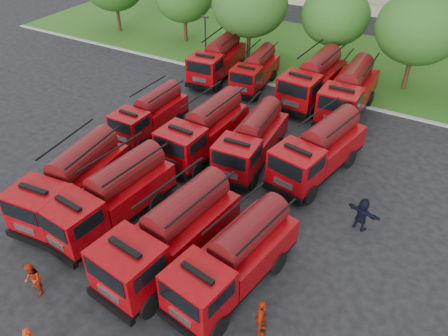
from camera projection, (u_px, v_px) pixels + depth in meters
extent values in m
plane|color=black|center=(199.00, 231.00, 23.09)|extent=(140.00, 140.00, 0.00)
cube|color=#274F15|center=(345.00, 61.00, 41.30)|extent=(70.00, 16.00, 0.12)
cube|color=gray|center=(315.00, 95.00, 35.61)|extent=(70.00, 0.30, 0.14)
cylinder|color=#382314|center=(119.00, 20.00, 47.26)|extent=(0.36, 0.36, 2.62)
cylinder|color=#382314|center=(186.00, 31.00, 44.86)|extent=(0.36, 0.36, 2.38)
cylinder|color=#382314|center=(248.00, 47.00, 40.52)|extent=(0.36, 0.36, 2.80)
ellipsoid|color=#1F4714|center=(250.00, 3.00, 38.17)|extent=(6.72, 6.72, 5.71)
cylinder|color=#382314|center=(330.00, 54.00, 39.61)|extent=(0.36, 0.36, 2.45)
ellipsoid|color=#1F4714|center=(335.00, 16.00, 37.55)|extent=(5.88, 5.88, 5.00)
cylinder|color=#382314|center=(406.00, 75.00, 35.70)|extent=(0.36, 0.36, 2.73)
ellipsoid|color=#1F4714|center=(419.00, 28.00, 33.41)|extent=(6.55, 6.55, 5.57)
cylinder|color=black|center=(206.00, 47.00, 37.64)|extent=(0.14, 0.14, 5.00)
cube|color=black|center=(205.00, 17.00, 36.13)|extent=(0.60, 0.25, 0.12)
cube|color=black|center=(76.00, 195.00, 24.42)|extent=(3.10, 7.53, 0.31)
cube|color=black|center=(28.00, 239.00, 21.72)|extent=(2.63, 0.51, 0.37)
cube|color=maroon|center=(39.00, 206.00, 21.87)|extent=(2.78, 2.54, 2.04)
cube|color=black|center=(19.00, 213.00, 20.73)|extent=(2.20, 0.26, 0.89)
cube|color=maroon|center=(87.00, 171.00, 24.78)|extent=(3.02, 5.04, 1.36)
cylinder|color=#4E0B0E|center=(83.00, 155.00, 24.12)|extent=(1.98, 4.53, 1.57)
cylinder|color=black|center=(24.00, 221.00, 22.87)|extent=(0.47, 1.18, 1.15)
cylinder|color=black|center=(61.00, 234.00, 22.08)|extent=(0.47, 1.18, 1.15)
cylinder|color=black|center=(81.00, 172.00, 26.27)|extent=(0.47, 1.18, 1.15)
cylinder|color=black|center=(114.00, 183.00, 25.48)|extent=(0.47, 1.18, 1.15)
cube|color=black|center=(115.00, 210.00, 23.36)|extent=(3.16, 7.53, 0.31)
cube|color=black|center=(58.00, 253.00, 20.96)|extent=(2.63, 0.53, 0.37)
cube|color=maroon|center=(73.00, 221.00, 21.02)|extent=(2.79, 2.55, 2.04)
cube|color=black|center=(50.00, 227.00, 19.97)|extent=(2.19, 0.28, 0.89)
cube|color=maroon|center=(129.00, 187.00, 23.62)|extent=(3.05, 5.05, 1.36)
cylinder|color=#4E0B0E|center=(126.00, 171.00, 22.96)|extent=(2.02, 4.53, 1.57)
cylinder|color=black|center=(59.00, 232.00, 22.20)|extent=(0.48, 1.18, 1.15)
cylinder|color=black|center=(91.00, 252.00, 21.08)|extent=(0.48, 1.18, 1.15)
cylinder|color=black|center=(125.00, 186.00, 25.22)|extent=(0.48, 1.18, 1.15)
cylinder|color=black|center=(156.00, 202.00, 24.10)|extent=(0.48, 1.18, 1.15)
cube|color=black|center=(172.00, 250.00, 21.02)|extent=(3.51, 7.96, 0.33)
cube|color=black|center=(110.00, 305.00, 18.54)|extent=(2.76, 0.63, 0.39)
cube|color=maroon|center=(129.00, 267.00, 18.59)|extent=(2.99, 2.75, 2.15)
cube|color=black|center=(104.00, 277.00, 17.50)|extent=(2.30, 0.35, 0.94)
cube|color=maroon|center=(188.00, 223.00, 21.28)|extent=(3.33, 5.37, 1.43)
cylinder|color=#4E0B0E|center=(187.00, 205.00, 20.59)|extent=(2.24, 4.80, 1.65)
cylinder|color=black|center=(110.00, 277.00, 19.86)|extent=(0.54, 1.25, 1.21)
cylinder|color=black|center=(149.00, 305.00, 18.63)|extent=(0.54, 1.25, 1.21)
cylinder|color=black|center=(180.00, 218.00, 22.98)|extent=(0.54, 1.25, 1.21)
cylinder|color=black|center=(218.00, 239.00, 21.75)|extent=(0.54, 1.25, 1.21)
cube|color=black|center=(234.00, 273.00, 19.97)|extent=(3.46, 7.35, 0.30)
cube|color=black|center=(180.00, 327.00, 17.76)|extent=(2.53, 0.67, 0.35)
cube|color=maroon|center=(198.00, 290.00, 17.78)|extent=(2.81, 2.60, 1.97)
cube|color=black|center=(178.00, 302.00, 16.81)|extent=(2.10, 0.40, 0.86)
cube|color=maroon|center=(249.00, 246.00, 20.19)|extent=(3.21, 4.99, 1.31)
cylinder|color=#4E0B0E|center=(250.00, 230.00, 19.56)|extent=(2.19, 4.43, 1.51)
cylinder|color=black|center=(176.00, 298.00, 18.98)|extent=(0.53, 1.15, 1.11)
cylinder|color=black|center=(217.00, 328.00, 17.80)|extent=(0.53, 1.15, 1.11)
cylinder|color=black|center=(238.00, 240.00, 21.76)|extent=(0.53, 1.15, 1.11)
cylinder|color=black|center=(277.00, 263.00, 20.58)|extent=(0.53, 1.15, 1.11)
cube|color=black|center=(152.00, 125.00, 30.82)|extent=(2.21, 6.25, 0.27)
cube|color=black|center=(122.00, 146.00, 28.68)|extent=(2.22, 0.28, 0.31)
cube|color=maroon|center=(130.00, 126.00, 28.77)|extent=(2.22, 2.01, 1.73)
cube|color=black|center=(119.00, 127.00, 27.85)|extent=(1.86, 0.10, 0.75)
cube|color=maroon|center=(159.00, 110.00, 31.08)|extent=(2.28, 4.13, 1.15)
cylinder|color=#4E0B0E|center=(158.00, 98.00, 30.52)|extent=(1.43, 3.75, 1.33)
cylinder|color=black|center=(119.00, 136.00, 29.71)|extent=(0.34, 0.98, 0.97)
cylinder|color=black|center=(142.00, 145.00, 28.86)|extent=(0.34, 0.98, 0.97)
cylinder|color=black|center=(155.00, 113.00, 32.40)|extent=(0.34, 0.98, 0.97)
cylinder|color=black|center=(177.00, 120.00, 31.55)|extent=(0.34, 0.98, 0.97)
cube|color=black|center=(205.00, 142.00, 28.78)|extent=(2.76, 7.37, 0.31)
cube|color=black|center=(171.00, 171.00, 26.30)|extent=(2.60, 0.40, 0.36)
cube|color=maroon|center=(181.00, 145.00, 26.39)|extent=(2.66, 2.41, 2.02)
cube|color=black|center=(169.00, 148.00, 25.33)|extent=(2.18, 0.17, 0.88)
cube|color=maroon|center=(215.00, 124.00, 29.06)|extent=(2.79, 4.90, 1.35)
cylinder|color=#4E0B0E|center=(214.00, 109.00, 28.41)|extent=(1.78, 4.43, 1.56)
cylinder|color=black|center=(165.00, 158.00, 27.52)|extent=(0.42, 1.16, 1.14)
cylinder|color=black|center=(196.00, 170.00, 26.49)|extent=(0.42, 1.16, 1.14)
cylinder|color=black|center=(206.00, 126.00, 30.62)|extent=(0.42, 1.16, 1.14)
cylinder|color=black|center=(235.00, 136.00, 29.59)|extent=(0.42, 1.16, 1.14)
cube|color=black|center=(252.00, 153.00, 27.87)|extent=(2.68, 7.02, 0.30)
cube|color=black|center=(228.00, 184.00, 25.36)|extent=(2.47, 0.40, 0.34)
cube|color=maroon|center=(237.00, 157.00, 25.50)|extent=(2.54, 2.31, 1.92)
cube|color=black|center=(229.00, 161.00, 24.44)|extent=(2.07, 0.18, 0.84)
cube|color=maroon|center=(259.00, 134.00, 28.19)|extent=(2.69, 4.67, 1.28)
cylinder|color=#4E0B0E|center=(259.00, 120.00, 27.57)|extent=(1.73, 4.22, 1.48)
cylinder|color=black|center=(218.00, 171.00, 26.47)|extent=(0.41, 1.10, 1.08)
cylinder|color=black|center=(252.00, 181.00, 25.67)|extent=(0.41, 1.10, 1.08)
cylinder|color=black|center=(246.00, 136.00, 29.61)|extent=(0.41, 1.10, 1.08)
cylinder|color=black|center=(278.00, 144.00, 28.81)|extent=(0.41, 1.10, 1.08)
cube|color=black|center=(317.00, 163.00, 26.84)|extent=(3.86, 7.69, 0.32)
cube|color=black|center=(282.00, 193.00, 24.61)|extent=(2.62, 0.79, 0.37)
cube|color=maroon|center=(296.00, 166.00, 24.61)|extent=(2.99, 2.78, 2.05)
cube|color=black|center=(285.00, 169.00, 23.62)|extent=(2.17, 0.50, 0.89)
cube|color=maroon|center=(328.00, 144.00, 27.04)|extent=(3.50, 5.25, 1.37)
cylinder|color=#4E0B0E|center=(331.00, 129.00, 26.38)|extent=(2.44, 4.64, 1.58)
cylinder|color=black|center=(275.00, 177.00, 25.89)|extent=(0.59, 1.21, 1.16)
cylinder|color=black|center=(310.00, 194.00, 24.61)|extent=(0.59, 1.21, 1.16)
cylinder|color=black|center=(316.00, 145.00, 28.69)|extent=(0.59, 1.21, 1.16)
cylinder|color=black|center=(349.00, 159.00, 27.41)|extent=(0.59, 1.21, 1.16)
cube|color=black|center=(218.00, 70.00, 38.18)|extent=(2.96, 7.25, 0.30)
cube|color=black|center=(199.00, 87.00, 35.57)|extent=(2.54, 0.48, 0.35)
cube|color=maroon|center=(205.00, 68.00, 35.72)|extent=(2.67, 2.44, 1.97)
cube|color=black|center=(199.00, 68.00, 34.62)|extent=(2.12, 0.24, 0.86)
cube|color=maroon|center=(223.00, 57.00, 38.52)|extent=(2.89, 4.85, 1.31)
cylinder|color=#4E0B0E|center=(223.00, 45.00, 37.88)|extent=(1.90, 4.36, 1.52)
cylinder|color=black|center=(192.00, 81.00, 36.69)|extent=(0.45, 1.14, 1.11)
cylinder|color=black|center=(217.00, 86.00, 35.92)|extent=(0.45, 1.14, 1.11)
cylinder|color=black|center=(215.00, 62.00, 39.96)|extent=(0.45, 1.14, 1.11)
cylinder|color=black|center=(238.00, 66.00, 39.19)|extent=(0.45, 1.14, 1.11)
cube|color=black|center=(255.00, 80.00, 36.76)|extent=(2.51, 6.35, 0.27)
cube|color=black|center=(240.00, 96.00, 34.49)|extent=(2.23, 0.39, 0.31)
cube|color=maroon|center=(246.00, 79.00, 34.62)|extent=(2.32, 2.11, 1.73)
cube|color=black|center=(241.00, 79.00, 33.66)|extent=(1.86, 0.19, 0.75)
cube|color=maroon|center=(260.00, 68.00, 37.06)|extent=(2.48, 4.23, 1.15)
cylinder|color=#4E0B0E|center=(260.00, 57.00, 36.50)|extent=(1.61, 3.82, 1.33)
cylinder|color=black|center=(233.00, 90.00, 35.48)|extent=(0.39, 1.00, 0.98)
cylinder|color=black|center=(256.00, 94.00, 34.79)|extent=(0.39, 1.00, 0.98)
cylinder|color=black|center=(251.00, 72.00, 38.33)|extent=(0.39, 1.00, 0.98)
cylinder|color=black|center=(273.00, 76.00, 37.64)|extent=(0.39, 1.00, 0.98)
cube|color=black|center=(311.00, 92.00, 34.68)|extent=(3.00, 7.78, 0.33)
cube|color=black|center=(290.00, 112.00, 32.10)|extent=(2.74, 0.45, 0.38)
cube|color=maroon|center=(299.00, 90.00, 32.19)|extent=(2.82, 2.57, 2.13)
cube|color=black|center=(292.00, 90.00, 31.08)|extent=(2.29, 0.20, 0.93)
cube|color=maroon|center=(319.00, 76.00, 34.98)|extent=(2.99, 5.18, 1.42)
cylinder|color=#4E0B0E|center=(321.00, 62.00, 34.29)|extent=(1.93, 4.68, 1.64)
cylinder|color=black|center=(281.00, 103.00, 33.39)|extent=(0.46, 1.22, 1.20)
cylinder|color=black|center=(311.00, 112.00, 32.28)|extent=(0.46, 1.22, 1.20)
cylinder|color=black|center=(307.00, 80.00, 36.63)|extent=(0.46, 1.22, 1.20)
cylinder|color=black|center=(335.00, 88.00, 35.52)|extent=(0.46, 1.22, 1.20)
cube|color=black|center=(347.00, 104.00, 32.97)|extent=(2.62, 7.70, 0.33)
cube|color=black|center=(331.00, 128.00, 30.25)|extent=(2.74, 0.31, 0.38)
cube|color=maroon|center=(339.00, 104.00, 30.38)|extent=(2.72, 2.44, 2.14)
cube|color=black|center=(335.00, 105.00, 29.22)|extent=(2.30, 0.08, 0.93)
cube|color=maroon|center=(353.00, 87.00, 33.30)|extent=(2.75, 5.08, 1.43)
cylinder|color=#4E0B0E|center=(356.00, 73.00, 32.61)|extent=(1.70, 4.62, 1.64)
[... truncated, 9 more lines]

